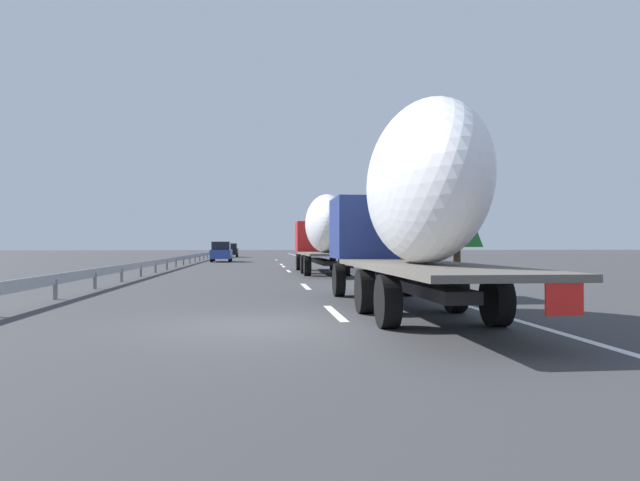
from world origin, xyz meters
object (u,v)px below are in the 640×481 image
at_px(car_black_suv, 231,250).
at_px(road_sign, 326,239).
at_px(car_blue_sedan, 221,252).
at_px(truck_lead, 323,230).
at_px(truck_trailing, 409,203).

relative_size(car_black_suv, road_sign, 1.29).
bearing_deg(car_black_suv, car_blue_sedan, -179.57).
relative_size(truck_lead, car_black_suv, 2.95).
bearing_deg(truck_trailing, road_sign, -4.01).
bearing_deg(road_sign, truck_lead, 173.11).
xyz_separation_m(car_blue_sedan, car_black_suv, (20.88, 0.16, -0.04)).
height_order(truck_lead, truck_trailing, truck_trailing).
relative_size(truck_trailing, car_black_suv, 3.06).
height_order(truck_lead, car_black_suv, truck_lead).
xyz_separation_m(truck_lead, truck_trailing, (-18.61, 0.00, 0.16)).
relative_size(truck_lead, car_blue_sedan, 2.69).
distance_m(truck_lead, car_blue_sedan, 24.66).
height_order(truck_trailing, car_blue_sedan, truck_trailing).
bearing_deg(truck_trailing, car_black_suv, 6.69).
xyz_separation_m(truck_lead, road_sign, (25.63, -3.10, -0.25)).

